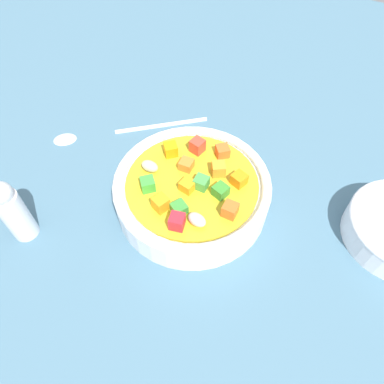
{
  "coord_description": "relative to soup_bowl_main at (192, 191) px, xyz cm",
  "views": [
    {
      "loc": [
        -13.12,
        24.3,
        38.88
      ],
      "look_at": [
        0.0,
        0.0,
        2.34
      ],
      "focal_mm": 33.4,
      "sensor_mm": 36.0,
      "label": 1
    }
  ],
  "objects": [
    {
      "name": "pepper_shaker",
      "position": [
        16.14,
        13.83,
        2.02
      ],
      "size": [
        3.04,
        3.04,
        9.41
      ],
      "color": "silver",
      "rests_on": "ground_plane"
    },
    {
      "name": "ground_plane",
      "position": [
        0.01,
        -0.01,
        -3.67
      ],
      "size": [
        140.0,
        140.0,
        2.0
      ],
      "primitive_type": "cube",
      "color": "#42667A"
    },
    {
      "name": "spoon",
      "position": [
        17.46,
        -5.72,
        -2.23
      ],
      "size": [
        19.43,
        16.88,
        0.98
      ],
      "rotation": [
        0.0,
        0.0,
        6.99
      ],
      "color": "silver",
      "rests_on": "ground_plane"
    },
    {
      "name": "soup_bowl_main",
      "position": [
        0.0,
        0.0,
        0.0
      ],
      "size": [
        19.76,
        19.76,
        6.14
      ],
      "color": "white",
      "rests_on": "ground_plane"
    }
  ]
}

